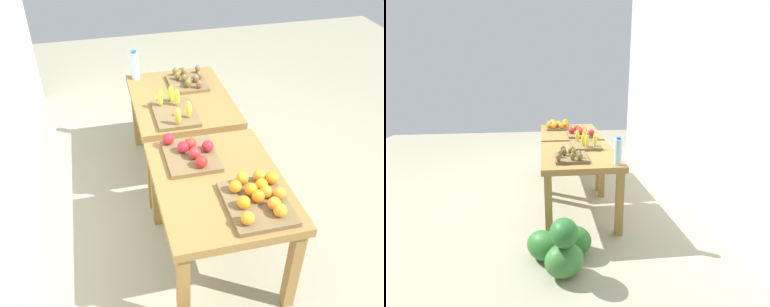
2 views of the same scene
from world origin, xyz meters
TOP-DOWN VIEW (x-y plane):
  - ground_plane at (0.00, 0.00)m, footprint 8.00×8.00m
  - display_table_left at (-0.56, 0.00)m, footprint 1.04×0.80m
  - display_table_right at (0.56, 0.00)m, footprint 1.04×0.80m
  - orange_bin at (-0.81, -0.16)m, footprint 0.45×0.38m
  - apple_bin at (-0.28, 0.12)m, footprint 0.41×0.34m
  - banana_crate at (0.29, 0.11)m, footprint 0.44×0.32m
  - kiwi_bin at (0.77, -0.11)m, footprint 0.37×0.33m
  - water_bottle at (0.99, 0.32)m, footprint 0.07×0.07m
  - watermelon_pile at (1.42, -0.25)m, footprint 0.63×0.65m

SIDE VIEW (x-z plane):
  - ground_plane at x=0.00m, z-range 0.00..0.00m
  - watermelon_pile at x=1.42m, z-range -0.07..0.42m
  - display_table_left at x=-0.56m, z-range 0.26..0.98m
  - display_table_right at x=0.56m, z-range 0.26..0.98m
  - kiwi_bin at x=0.77m, z-range 0.70..0.81m
  - banana_crate at x=0.29m, z-range 0.67..0.84m
  - apple_bin at x=-0.28m, z-range 0.71..0.82m
  - orange_bin at x=-0.81m, z-range 0.71..0.82m
  - water_bottle at x=0.99m, z-range 0.71..0.98m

